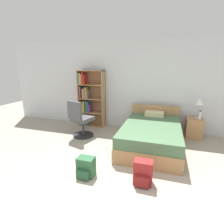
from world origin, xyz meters
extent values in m
plane|color=#A39989|center=(0.00, 0.00, 0.00)|extent=(14.00, 14.00, 0.00)
cube|color=silver|center=(0.00, 3.23, 1.30)|extent=(9.00, 0.06, 2.60)
cube|color=#AD7F51|center=(-1.98, 3.00, 0.87)|extent=(0.02, 0.31, 1.74)
cube|color=#AD7F51|center=(-1.19, 3.00, 0.87)|extent=(0.02, 0.31, 1.74)
cube|color=#936C45|center=(-1.59, 3.15, 0.87)|extent=(0.81, 0.01, 1.74)
cube|color=#AD7F51|center=(-1.59, 3.00, 0.01)|extent=(0.77, 0.29, 0.02)
cube|color=#665B51|center=(-1.95, 2.96, 0.16)|extent=(0.03, 0.21, 0.28)
cube|color=#7A387F|center=(-1.90, 2.97, 0.15)|extent=(0.02, 0.23, 0.26)
cube|color=#2D6638|center=(-1.86, 2.98, 0.20)|extent=(0.04, 0.25, 0.36)
cube|color=navy|center=(-1.81, 2.95, 0.16)|extent=(0.03, 0.19, 0.28)
cube|color=teal|center=(-1.78, 2.98, 0.19)|extent=(0.02, 0.24, 0.34)
cube|color=teal|center=(-1.73, 2.96, 0.20)|extent=(0.04, 0.20, 0.36)
cube|color=#AD7F51|center=(-1.59, 3.00, 0.45)|extent=(0.77, 0.29, 0.02)
cube|color=maroon|center=(-1.95, 2.98, 0.61)|extent=(0.03, 0.24, 0.31)
cube|color=maroon|center=(-1.90, 2.95, 0.61)|extent=(0.04, 0.19, 0.31)
cube|color=gold|center=(-1.86, 2.97, 0.59)|extent=(0.03, 0.21, 0.28)
cube|color=gold|center=(-1.81, 2.98, 0.63)|extent=(0.04, 0.24, 0.36)
cube|color=black|center=(-1.76, 2.94, 0.63)|extent=(0.04, 0.17, 0.35)
cube|color=#2D6638|center=(-1.72, 2.97, 0.64)|extent=(0.04, 0.22, 0.36)
cube|color=navy|center=(-1.67, 2.96, 0.63)|extent=(0.03, 0.21, 0.35)
cube|color=#7A387F|center=(-1.63, 2.97, 0.58)|extent=(0.03, 0.22, 0.25)
cube|color=#AD7F51|center=(-1.59, 3.00, 0.88)|extent=(0.77, 0.29, 0.02)
cube|color=maroon|center=(-1.95, 2.95, 1.08)|extent=(0.03, 0.19, 0.38)
cube|color=teal|center=(-1.91, 2.97, 1.07)|extent=(0.02, 0.22, 0.36)
cube|color=black|center=(-1.88, 2.96, 1.05)|extent=(0.03, 0.20, 0.32)
cube|color=maroon|center=(-1.84, 2.98, 1.04)|extent=(0.02, 0.24, 0.31)
cube|color=gold|center=(-1.80, 2.97, 1.05)|extent=(0.04, 0.22, 0.31)
cube|color=#7A387F|center=(-1.76, 2.96, 1.07)|extent=(0.02, 0.21, 0.36)
cube|color=gold|center=(-1.72, 2.96, 1.07)|extent=(0.03, 0.20, 0.35)
cube|color=#665B51|center=(-1.68, 2.98, 1.03)|extent=(0.04, 0.24, 0.28)
cube|color=#AD7F51|center=(-1.59, 3.00, 1.32)|extent=(0.77, 0.29, 0.02)
cube|color=teal|center=(-1.95, 2.98, 1.50)|extent=(0.03, 0.25, 0.34)
cube|color=gold|center=(-1.90, 2.97, 1.50)|extent=(0.04, 0.22, 0.34)
cube|color=orange|center=(-1.85, 2.96, 1.48)|extent=(0.03, 0.20, 0.30)
cube|color=maroon|center=(-1.82, 2.96, 1.52)|extent=(0.04, 0.20, 0.38)
cube|color=maroon|center=(-1.77, 2.97, 1.47)|extent=(0.04, 0.23, 0.29)
cube|color=#AD7F51|center=(-1.59, 3.00, 1.73)|extent=(0.81, 0.31, 0.02)
cube|color=#AD7F51|center=(0.36, 2.02, 0.16)|extent=(1.32, 2.08, 0.31)
cube|color=#4C704C|center=(0.36, 2.02, 0.43)|extent=(1.29, 2.03, 0.24)
cube|color=#AD7F51|center=(0.36, 3.02, 0.40)|extent=(1.32, 0.08, 0.80)
cube|color=beige|center=(0.36, 2.81, 0.61)|extent=(0.50, 0.30, 0.12)
cylinder|color=#232326|center=(-1.47, 2.13, 0.02)|extent=(0.56, 0.56, 0.04)
cylinder|color=#333338|center=(-1.47, 2.13, 0.24)|extent=(0.06, 0.06, 0.40)
cube|color=#4C4C51|center=(-1.47, 2.13, 0.49)|extent=(0.60, 0.60, 0.10)
cube|color=#4C4C51|center=(-1.55, 1.87, 0.78)|extent=(0.44, 0.20, 0.47)
cube|color=#AD7F51|center=(1.40, 2.93, 0.27)|extent=(0.40, 0.44, 0.55)
sphere|color=tan|center=(1.40, 2.70, 0.38)|extent=(0.02, 0.02, 0.02)
cylinder|color=#B2B2B7|center=(1.45, 2.88, 0.56)|extent=(0.12, 0.12, 0.02)
cylinder|color=#B2B2B7|center=(1.45, 2.88, 0.74)|extent=(0.02, 0.02, 0.35)
cone|color=white|center=(1.45, 2.88, 1.01)|extent=(0.21, 0.21, 0.18)
cylinder|color=silver|center=(1.49, 2.82, 0.65)|extent=(0.07, 0.07, 0.21)
cylinder|color=#2D2D33|center=(1.49, 2.82, 0.77)|extent=(0.04, 0.04, 0.02)
cube|color=maroon|center=(0.37, 0.59, 0.20)|extent=(0.30, 0.19, 0.41)
cube|color=maroon|center=(0.37, 0.47, 0.11)|extent=(0.23, 0.07, 0.18)
cube|color=#2D603D|center=(-0.61, 0.52, 0.17)|extent=(0.29, 0.20, 0.34)
cube|color=#275234|center=(-0.61, 0.38, 0.10)|extent=(0.22, 0.07, 0.15)
camera|label=1|loc=(0.62, -1.93, 1.87)|focal=28.00mm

